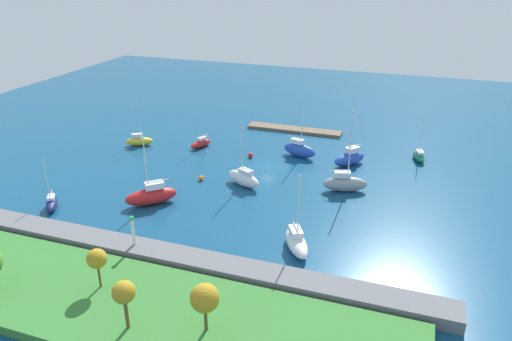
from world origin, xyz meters
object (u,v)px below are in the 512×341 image
sailboat_yellow_far_north (139,141)px  mooring_buoy_red (251,155)px  sailboat_blue_lone_north (299,149)px  sailboat_red_along_channel (201,143)px  sailboat_navy_inner_mooring (52,203)px  sailboat_red_near_pier (151,195)px  sailboat_gray_outer_mooring (345,183)px  park_tree_midwest (97,259)px  sailboat_green_far_south (419,156)px  park_tree_mideast (124,293)px  sailboat_blue_east_end (350,158)px  harbor_beacon (133,228)px  park_tree_center (205,298)px  sailboat_white_off_beacon (244,178)px  pier_dock (294,130)px  mooring_buoy_orange (201,178)px  sailboat_white_lone_south (296,242)px

sailboat_yellow_far_north → mooring_buoy_red: 21.66m
sailboat_blue_lone_north → sailboat_red_along_channel: bearing=-158.5°
sailboat_yellow_far_north → sailboat_navy_inner_mooring: 26.03m
sailboat_red_near_pier → sailboat_gray_outer_mooring: bearing=165.2°
park_tree_midwest → sailboat_green_far_south: (-29.42, -49.51, -3.58)m
sailboat_yellow_far_north → mooring_buoy_red: (-21.62, -1.19, -0.49)m
park_tree_mideast → sailboat_navy_inner_mooring: sailboat_navy_inner_mooring is taller
park_tree_midwest → sailboat_red_along_channel: 43.80m
sailboat_blue_lone_north → sailboat_blue_east_end: bearing=11.6°
park_tree_mideast → sailboat_blue_east_end: bearing=-104.5°
harbor_beacon → sailboat_gray_outer_mooring: bearing=-128.5°
sailboat_red_along_channel → sailboat_blue_lone_north: (-18.35, -1.49, 0.56)m
park_tree_center → sailboat_navy_inner_mooring: 35.17m
park_tree_midwest → sailboat_navy_inner_mooring: sailboat_navy_inner_mooring is taller
sailboat_green_far_south → sailboat_gray_outer_mooring: sailboat_gray_outer_mooring is taller
park_tree_midwest → sailboat_blue_east_end: 47.27m
sailboat_blue_east_end → sailboat_yellow_far_north: (38.52, 3.57, -0.32)m
harbor_beacon → sailboat_green_far_south: size_ratio=0.44×
harbor_beacon → sailboat_gray_outer_mooring: 32.52m
park_tree_mideast → sailboat_white_off_beacon: (1.55, -34.11, -3.65)m
sailboat_red_along_channel → sailboat_red_near_pier: (-3.22, 23.03, 0.57)m
sailboat_white_off_beacon → sailboat_blue_lone_north: sailboat_blue_lone_north is taller
sailboat_blue_east_end → sailboat_blue_lone_north: sailboat_blue_lone_north is taller
harbor_beacon → sailboat_red_along_channel: sailboat_red_along_channel is taller
park_tree_mideast → park_tree_midwest: bearing=-35.7°
sailboat_green_far_south → sailboat_navy_inner_mooring: 59.38m
sailboat_gray_outer_mooring → sailboat_red_near_pier: size_ratio=1.16×
sailboat_red_along_channel → sailboat_green_far_south: sailboat_green_far_south is taller
park_tree_midwest → sailboat_white_off_beacon: sailboat_white_off_beacon is taller
pier_dock → sailboat_red_along_channel: (13.85, 14.67, 0.49)m
harbor_beacon → park_tree_midwest: (-0.75, 7.60, 0.77)m
park_tree_mideast → sailboat_blue_lone_north: size_ratio=0.45×
park_tree_midwest → sailboat_green_far_south: size_ratio=0.52×
sailboat_yellow_far_north → sailboat_gray_outer_mooring: size_ratio=0.66×
park_tree_center → sailboat_gray_outer_mooring: bearing=-100.5°
sailboat_blue_lone_north → mooring_buoy_orange: 19.16m
park_tree_center → mooring_buoy_red: size_ratio=5.55×
sailboat_yellow_far_north → sailboat_red_near_pier: sailboat_red_near_pier is taller
sailboat_red_along_channel → mooring_buoy_red: 10.54m
harbor_beacon → sailboat_blue_lone_north: bearing=-105.6°
sailboat_yellow_far_north → sailboat_red_near_pier: 24.77m
sailboat_gray_outer_mooring → sailboat_white_off_beacon: sailboat_gray_outer_mooring is taller
pier_dock → mooring_buoy_red: size_ratio=21.78×
sailboat_white_off_beacon → mooring_buoy_red: sailboat_white_off_beacon is taller
sailboat_white_lone_south → sailboat_red_along_channel: 37.79m
park_tree_center → sailboat_gray_outer_mooring: 35.98m
sailboat_green_far_south → sailboat_gray_outer_mooring: 19.31m
harbor_beacon → sailboat_gray_outer_mooring: (-20.20, -25.38, -2.28)m
sailboat_navy_inner_mooring → mooring_buoy_orange: 21.95m
sailboat_gray_outer_mooring → mooring_buoy_red: sailboat_gray_outer_mooring is taller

